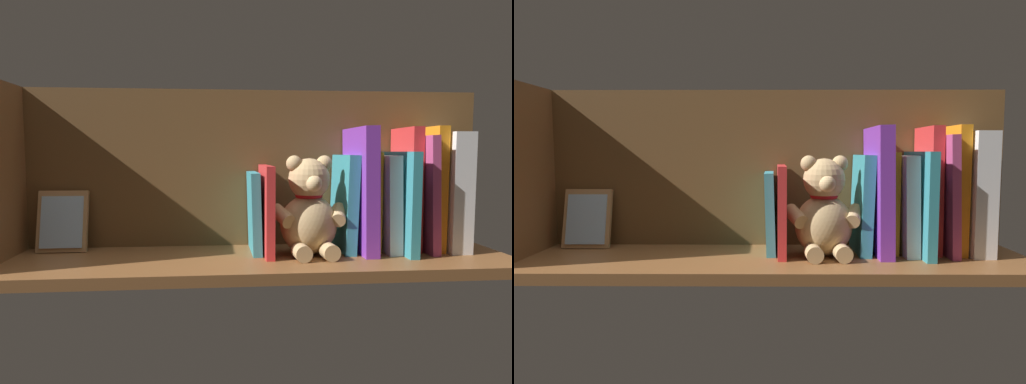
% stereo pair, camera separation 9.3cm
% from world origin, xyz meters
% --- Properties ---
extents(ground_plane, '(1.05, 0.29, 0.02)m').
position_xyz_m(ground_plane, '(0.00, 0.00, -0.01)').
color(ground_plane, brown).
extents(shelf_back_panel, '(1.05, 0.02, 0.35)m').
position_xyz_m(shelf_back_panel, '(0.00, -0.12, 0.18)').
color(shelf_back_panel, brown).
rests_on(shelf_back_panel, ground_plane).
extents(dictionary_thick_white, '(0.05, 0.14, 0.25)m').
position_xyz_m(dictionary_thick_white, '(-0.43, -0.04, 0.13)').
color(dictionary_thick_white, silver).
rests_on(dictionary_thick_white, ground_plane).
extents(book_0, '(0.02, 0.13, 0.27)m').
position_xyz_m(book_0, '(-0.39, -0.04, 0.13)').
color(book_0, orange).
rests_on(book_0, ground_plane).
extents(book_1, '(0.03, 0.16, 0.25)m').
position_xyz_m(book_1, '(-0.36, -0.03, 0.12)').
color(book_1, '#B23F72').
rests_on(book_1, ground_plane).
extents(book_2, '(0.03, 0.12, 0.27)m').
position_xyz_m(book_2, '(-0.34, -0.05, 0.13)').
color(book_2, red).
rests_on(book_2, ground_plane).
extents(book_3, '(0.02, 0.18, 0.21)m').
position_xyz_m(book_3, '(-0.31, -0.02, 0.11)').
color(book_3, teal).
rests_on(book_3, ground_plane).
extents(book_4, '(0.03, 0.15, 0.21)m').
position_xyz_m(book_4, '(-0.28, -0.04, 0.10)').
color(book_4, silver).
rests_on(book_4, ground_plane).
extents(book_5, '(0.02, 0.12, 0.21)m').
position_xyz_m(book_5, '(-0.25, -0.05, 0.11)').
color(book_5, yellow).
rests_on(book_5, ground_plane).
extents(book_6, '(0.03, 0.16, 0.27)m').
position_xyz_m(book_6, '(-0.23, -0.03, 0.13)').
color(book_6, purple).
rests_on(book_6, ground_plane).
extents(book_7, '(0.03, 0.14, 0.21)m').
position_xyz_m(book_7, '(-0.20, -0.04, 0.10)').
color(book_7, teal).
rests_on(book_7, ground_plane).
extents(teddy_bear, '(0.17, 0.14, 0.21)m').
position_xyz_m(teddy_bear, '(-0.11, -0.00, 0.09)').
color(teddy_bear, tan).
rests_on(teddy_bear, ground_plane).
extents(book_8, '(0.02, 0.16, 0.19)m').
position_xyz_m(book_8, '(-0.02, -0.03, 0.09)').
color(book_8, red).
rests_on(book_8, ground_plane).
extents(book_9, '(0.02, 0.13, 0.17)m').
position_xyz_m(book_9, '(-0.00, -0.04, 0.09)').
color(book_9, teal).
rests_on(book_9, ground_plane).
extents(picture_frame_leaning, '(0.10, 0.05, 0.13)m').
position_xyz_m(picture_frame_leaning, '(0.41, -0.08, 0.06)').
color(picture_frame_leaning, '#A87A4C').
rests_on(picture_frame_leaning, ground_plane).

